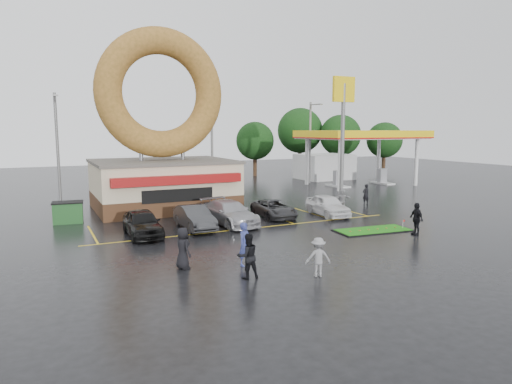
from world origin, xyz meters
name	(u,v)px	position (x,y,z in m)	size (l,w,h in m)	color
ground	(279,240)	(0.00, 0.00, 0.00)	(120.00, 120.00, 0.00)	black
donut_shop	(162,150)	(-3.00, 12.97, 4.46)	(10.20, 8.70, 13.50)	#472B19
gas_station	(345,150)	(20.00, 20.94, 3.70)	(12.30, 13.65, 5.90)	silver
shell_sign	(343,114)	(13.00, 12.00, 7.38)	(2.20, 0.36, 10.60)	slate
streetlight_left	(57,144)	(-10.00, 19.92, 4.78)	(0.40, 2.21, 9.00)	slate
streetlight_mid	(212,142)	(4.00, 20.92, 4.78)	(0.40, 2.21, 9.00)	slate
streetlight_right	(310,141)	(16.00, 21.92, 4.78)	(0.40, 2.21, 9.00)	slate
tree_far_a	(340,135)	(26.00, 30.00, 5.18)	(5.60, 5.60, 8.00)	#332114
tree_far_b	(384,140)	(32.00, 28.00, 4.53)	(4.90, 4.90, 7.00)	#332114
tree_far_c	(300,131)	(22.00, 34.00, 5.84)	(6.30, 6.30, 9.00)	#332114
tree_far_d	(255,141)	(14.00, 32.00, 4.53)	(4.90, 4.90, 7.00)	#332114
car_black	(142,223)	(-6.47, 4.26, 0.75)	(1.78, 4.43, 1.51)	black
car_dgrey	(195,218)	(-3.23, 4.73, 0.71)	(1.50, 4.31, 1.42)	#2E2E30
car_silver	(230,213)	(-0.79, 5.05, 0.75)	(2.10, 5.17, 1.50)	#A1A1A6
car_grey	(274,209)	(2.85, 5.89, 0.61)	(2.01, 4.36, 1.21)	#2A2A2D
car_white	(328,205)	(6.57, 4.84, 0.74)	(1.74, 4.32, 1.47)	silver
person_blue	(245,244)	(-3.58, -3.40, 0.97)	(0.71, 0.46, 1.94)	navy
person_blackjkt	(248,256)	(-4.22, -5.08, 0.93)	(0.91, 0.71, 1.86)	black
person_hoodie	(318,257)	(-1.52, -6.12, 0.82)	(1.05, 0.61, 1.63)	gray
person_bystander	(183,248)	(-6.20, -2.67, 0.91)	(0.89, 0.58, 1.82)	black
person_cameraman	(416,219)	(7.72, -2.29, 0.93)	(1.10, 0.46, 1.87)	black
person_walker_near	(342,199)	(9.18, 6.67, 0.76)	(1.42, 0.45, 1.53)	gray
person_walker_far	(366,195)	(11.95, 7.31, 0.84)	(0.61, 0.40, 1.68)	black
dumpster	(68,213)	(-10.02, 10.13, 0.65)	(1.80, 1.20, 1.30)	#1B471D
putting_green	(373,230)	(6.21, -0.41, 0.04)	(4.80, 2.43, 0.58)	black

